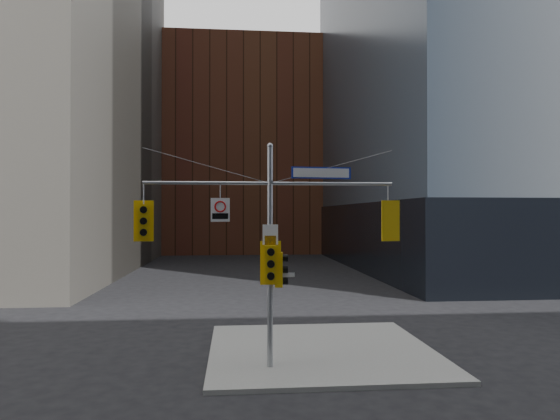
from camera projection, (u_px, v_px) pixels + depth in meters
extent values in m
plane|color=black|center=(275.00, 394.00, 13.91)|extent=(160.00, 160.00, 0.00)
cube|color=gray|center=(321.00, 350.00, 18.07)|extent=(8.00, 8.00, 0.15)
cube|color=black|center=(535.00, 235.00, 48.37)|extent=(36.40, 36.40, 6.00)
cube|color=brown|center=(242.00, 152.00, 71.79)|extent=(26.00, 20.00, 28.00)
cylinder|color=#96999E|center=(270.00, 258.00, 15.93)|extent=(0.18, 0.18, 7.20)
sphere|color=#96999E|center=(270.00, 146.00, 15.97)|extent=(0.20, 0.20, 0.20)
cylinder|color=#96999E|center=(207.00, 183.00, 15.77)|extent=(4.00, 0.11, 0.11)
cylinder|color=#96999E|center=(332.00, 184.00, 16.14)|extent=(4.00, 0.11, 0.11)
cylinder|color=#96999E|center=(271.00, 183.00, 15.61)|extent=(0.10, 0.70, 0.10)
cylinder|color=#96999E|center=(207.00, 166.00, 15.78)|extent=(4.00, 0.02, 1.12)
cylinder|color=#96999E|center=(332.00, 167.00, 16.14)|extent=(4.00, 0.02, 1.12)
cube|color=#DEAD0B|center=(144.00, 221.00, 15.58)|extent=(0.37, 0.29, 1.05)
cube|color=#DEAD0B|center=(144.00, 221.00, 15.75)|extent=(0.62, 0.13, 1.30)
cylinder|color=black|center=(144.00, 210.00, 15.39)|extent=(0.24, 0.19, 0.22)
cylinder|color=black|center=(144.00, 210.00, 15.47)|extent=(0.19, 0.05, 0.19)
cylinder|color=black|center=(143.00, 221.00, 15.39)|extent=(0.24, 0.19, 0.22)
cylinder|color=black|center=(144.00, 221.00, 15.46)|extent=(0.19, 0.05, 0.19)
cylinder|color=black|center=(143.00, 232.00, 15.38)|extent=(0.24, 0.19, 0.22)
cylinder|color=black|center=(144.00, 232.00, 15.46)|extent=(0.19, 0.05, 0.19)
cube|color=#DEAD0B|center=(388.00, 221.00, 16.30)|extent=(0.38, 0.30, 1.07)
cube|color=#DEAD0B|center=(391.00, 221.00, 16.12)|extent=(0.63, 0.14, 1.32)
cylinder|color=black|center=(385.00, 210.00, 16.50)|extent=(0.25, 0.20, 0.22)
cylinder|color=black|center=(386.00, 210.00, 16.42)|extent=(0.19, 0.05, 0.19)
cylinder|color=black|center=(385.00, 221.00, 16.50)|extent=(0.25, 0.20, 0.22)
cylinder|color=black|center=(386.00, 221.00, 16.42)|extent=(0.19, 0.05, 0.19)
cylinder|color=black|center=(385.00, 231.00, 16.49)|extent=(0.25, 0.20, 0.22)
cylinder|color=#0CE559|center=(386.00, 231.00, 16.41)|extent=(0.19, 0.05, 0.19)
cube|color=#DEAD0B|center=(279.00, 270.00, 15.95)|extent=(0.28, 0.38, 1.11)
cylinder|color=black|center=(285.00, 258.00, 15.96)|extent=(0.19, 0.25, 0.23)
cylinder|color=black|center=(283.00, 258.00, 15.96)|extent=(0.04, 0.20, 0.20)
cylinder|color=black|center=(285.00, 270.00, 15.96)|extent=(0.19, 0.25, 0.23)
cylinder|color=black|center=(283.00, 270.00, 15.96)|extent=(0.04, 0.20, 0.20)
cylinder|color=black|center=(285.00, 281.00, 15.95)|extent=(0.19, 0.25, 0.23)
cylinder|color=black|center=(283.00, 281.00, 15.95)|extent=(0.04, 0.20, 0.20)
cube|color=#DEAD0B|center=(271.00, 263.00, 15.65)|extent=(0.38, 0.28, 1.12)
cube|color=#DEAD0B|center=(271.00, 263.00, 15.84)|extent=(0.66, 0.08, 1.39)
cylinder|color=black|center=(271.00, 252.00, 15.44)|extent=(0.24, 0.18, 0.23)
cylinder|color=black|center=(271.00, 252.00, 15.53)|extent=(0.20, 0.03, 0.20)
cylinder|color=black|center=(271.00, 264.00, 15.44)|extent=(0.24, 0.18, 0.23)
cylinder|color=black|center=(271.00, 264.00, 15.52)|extent=(0.20, 0.03, 0.20)
cylinder|color=black|center=(271.00, 276.00, 15.44)|extent=(0.24, 0.18, 0.23)
cylinder|color=black|center=(271.00, 276.00, 15.52)|extent=(0.20, 0.03, 0.20)
cube|color=#11239D|center=(321.00, 173.00, 16.11)|extent=(1.97, 0.19, 0.38)
cube|color=silver|center=(321.00, 173.00, 16.09)|extent=(1.85, 0.14, 0.29)
cube|color=silver|center=(220.00, 210.00, 15.78)|extent=(0.60, 0.08, 0.75)
torus|color=#B20A0A|center=(220.00, 207.00, 15.76)|extent=(0.37, 0.08, 0.37)
cube|color=black|center=(220.00, 216.00, 15.76)|extent=(0.50, 0.05, 0.18)
cube|color=silver|center=(270.00, 235.00, 15.82)|extent=(0.49, 0.04, 0.64)
cube|color=#D88C00|center=(270.00, 240.00, 15.80)|extent=(0.36, 0.02, 0.29)
cube|color=silver|center=(284.00, 275.00, 15.97)|extent=(0.70, 0.08, 0.14)
cube|color=#145926|center=(269.00, 279.00, 16.37)|extent=(0.08, 0.70, 0.14)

